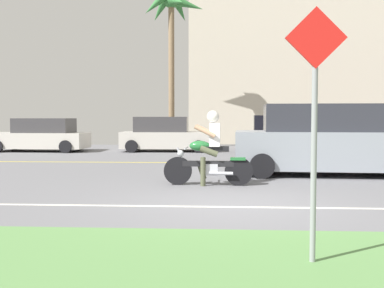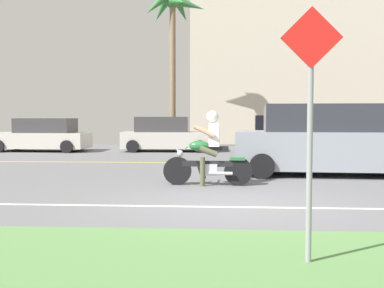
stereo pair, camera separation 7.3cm
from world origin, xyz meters
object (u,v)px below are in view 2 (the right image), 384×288
(motorcyclist, at_px, (208,154))
(palm_tree_0, at_px, (173,15))
(parked_car_1, at_px, (166,135))
(street_sign, at_px, (310,111))
(parked_car_0, at_px, (42,136))
(suv_nearby, at_px, (328,141))
(parked_car_2, at_px, (285,135))

(motorcyclist, relative_size, palm_tree_0, 0.25)
(motorcyclist, xyz_separation_m, parked_car_1, (-2.27, 10.70, 0.01))
(street_sign, bearing_deg, parked_car_0, 119.63)
(motorcyclist, height_order, parked_car_0, motorcyclist)
(suv_nearby, distance_m, parked_car_2, 8.31)
(street_sign, bearing_deg, parked_car_1, 101.92)
(parked_car_0, xyz_separation_m, parked_car_2, (11.03, 0.15, 0.05))
(parked_car_2, bearing_deg, suv_nearby, -89.35)
(suv_nearby, bearing_deg, parked_car_0, 143.78)
(parked_car_0, relative_size, parked_car_1, 1.06)
(motorcyclist, bearing_deg, palm_tree_0, 99.52)
(parked_car_0, bearing_deg, motorcyclist, -52.27)
(motorcyclist, bearing_deg, suv_nearby, 34.11)
(parked_car_0, xyz_separation_m, parked_car_1, (5.69, 0.40, 0.03))
(parked_car_0, relative_size, parked_car_2, 1.10)
(parked_car_0, xyz_separation_m, street_sign, (9.18, -16.14, 0.91))
(suv_nearby, relative_size, street_sign, 1.93)
(parked_car_2, distance_m, street_sign, 16.42)
(suv_nearby, distance_m, parked_car_0, 13.80)
(parked_car_1, bearing_deg, parked_car_2, -2.65)
(motorcyclist, distance_m, parked_car_0, 13.02)
(parked_car_1, distance_m, street_sign, 16.93)
(parked_car_2, distance_m, palm_tree_0, 8.39)
(parked_car_1, bearing_deg, street_sign, -78.08)
(motorcyclist, distance_m, palm_tree_0, 14.58)
(parked_car_1, xyz_separation_m, street_sign, (3.49, -16.54, 0.88))
(motorcyclist, distance_m, parked_car_2, 10.89)
(parked_car_0, distance_m, palm_tree_0, 8.80)
(parked_car_2, bearing_deg, street_sign, -96.49)
(street_sign, bearing_deg, parked_car_2, 83.51)
(suv_nearby, distance_m, street_sign, 8.25)
(motorcyclist, distance_m, street_sign, 6.04)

